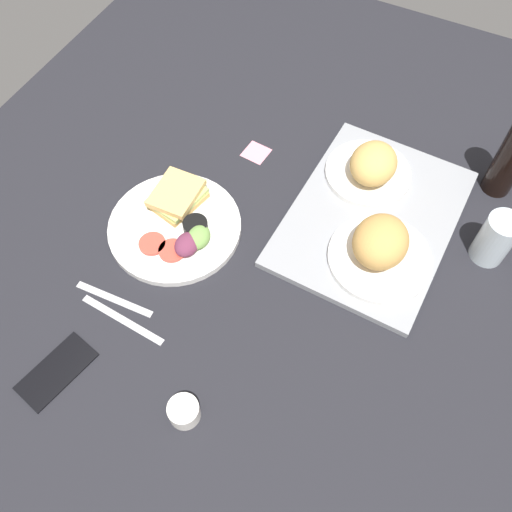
{
  "coord_description": "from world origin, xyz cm",
  "views": [
    {
      "loc": [
        53.21,
        28.78,
        96.84
      ],
      "look_at": [
        2.0,
        3.0,
        4.0
      ],
      "focal_mm": 38.39,
      "sensor_mm": 36.0,
      "label": 1
    }
  ],
  "objects_px": {
    "drinking_glass": "(496,239)",
    "fork": "(114,299)",
    "serving_tray": "(372,218)",
    "espresso_cup": "(184,411)",
    "knife": "(122,320)",
    "bread_plate_near": "(371,167)",
    "sticky_note": "(256,153)",
    "bread_plate_far": "(380,247)",
    "cell_phone": "(56,371)",
    "plate_with_salad": "(178,223)"
  },
  "relations": [
    {
      "from": "drinking_glass",
      "to": "fork",
      "type": "xyz_separation_m",
      "value": [
        0.44,
        -0.63,
        -0.06
      ]
    },
    {
      "from": "serving_tray",
      "to": "espresso_cup",
      "type": "bearing_deg",
      "value": -14.98
    },
    {
      "from": "serving_tray",
      "to": "knife",
      "type": "distance_m",
      "value": 0.56
    },
    {
      "from": "bread_plate_near",
      "to": "sticky_note",
      "type": "relative_size",
      "value": 3.42
    },
    {
      "from": "bread_plate_near",
      "to": "bread_plate_far",
      "type": "height_order",
      "value": "bread_plate_far"
    },
    {
      "from": "fork",
      "to": "sticky_note",
      "type": "bearing_deg",
      "value": 77.9
    },
    {
      "from": "bread_plate_near",
      "to": "cell_phone",
      "type": "height_order",
      "value": "bread_plate_near"
    },
    {
      "from": "drinking_glass",
      "to": "fork",
      "type": "height_order",
      "value": "drinking_glass"
    },
    {
      "from": "drinking_glass",
      "to": "plate_with_salad",
      "type": "bearing_deg",
      "value": -69.26
    },
    {
      "from": "bread_plate_near",
      "to": "serving_tray",
      "type": "bearing_deg",
      "value": 25.55
    },
    {
      "from": "drinking_glass",
      "to": "serving_tray",
      "type": "bearing_deg",
      "value": -84.37
    },
    {
      "from": "serving_tray",
      "to": "sticky_note",
      "type": "xyz_separation_m",
      "value": [
        -0.06,
        -0.31,
        -0.01
      ]
    },
    {
      "from": "knife",
      "to": "cell_phone",
      "type": "bearing_deg",
      "value": -105.64
    },
    {
      "from": "serving_tray",
      "to": "bread_plate_near",
      "type": "bearing_deg",
      "value": -154.45
    },
    {
      "from": "espresso_cup",
      "to": "fork",
      "type": "xyz_separation_m",
      "value": [
        -0.13,
        -0.24,
        -0.02
      ]
    },
    {
      "from": "sticky_note",
      "to": "bread_plate_far",
      "type": "bearing_deg",
      "value": 66.0
    },
    {
      "from": "cell_phone",
      "to": "serving_tray",
      "type": "bearing_deg",
      "value": 158.62
    },
    {
      "from": "cell_phone",
      "to": "bread_plate_near",
      "type": "bearing_deg",
      "value": 165.38
    },
    {
      "from": "bread_plate_far",
      "to": "espresso_cup",
      "type": "distance_m",
      "value": 0.49
    },
    {
      "from": "bread_plate_far",
      "to": "plate_with_salad",
      "type": "bearing_deg",
      "value": -75.11
    },
    {
      "from": "bread_plate_far",
      "to": "drinking_glass",
      "type": "bearing_deg",
      "value": 121.37
    },
    {
      "from": "drinking_glass",
      "to": "fork",
      "type": "relative_size",
      "value": 0.69
    },
    {
      "from": "serving_tray",
      "to": "plate_with_salad",
      "type": "height_order",
      "value": "plate_with_salad"
    },
    {
      "from": "drinking_glass",
      "to": "sticky_note",
      "type": "distance_m",
      "value": 0.56
    },
    {
      "from": "knife",
      "to": "drinking_glass",
      "type": "bearing_deg",
      "value": 42.03
    },
    {
      "from": "plate_with_salad",
      "to": "espresso_cup",
      "type": "xyz_separation_m",
      "value": [
        0.34,
        0.22,
        0.0
      ]
    },
    {
      "from": "serving_tray",
      "to": "knife",
      "type": "relative_size",
      "value": 2.37
    },
    {
      "from": "bread_plate_far",
      "to": "espresso_cup",
      "type": "xyz_separation_m",
      "value": [
        0.45,
        -0.19,
        -0.04
      ]
    },
    {
      "from": "bread_plate_near",
      "to": "bread_plate_far",
      "type": "bearing_deg",
      "value": 24.93
    },
    {
      "from": "bread_plate_near",
      "to": "fork",
      "type": "relative_size",
      "value": 1.13
    },
    {
      "from": "fork",
      "to": "sticky_note",
      "type": "relative_size",
      "value": 3.04
    },
    {
      "from": "espresso_cup",
      "to": "fork",
      "type": "relative_size",
      "value": 0.33
    },
    {
      "from": "plate_with_salad",
      "to": "drinking_glass",
      "type": "relative_size",
      "value": 2.42
    },
    {
      "from": "serving_tray",
      "to": "sticky_note",
      "type": "height_order",
      "value": "serving_tray"
    },
    {
      "from": "knife",
      "to": "cell_phone",
      "type": "relative_size",
      "value": 1.32
    },
    {
      "from": "bread_plate_near",
      "to": "plate_with_salad",
      "type": "distance_m",
      "value": 0.44
    },
    {
      "from": "bread_plate_near",
      "to": "plate_with_salad",
      "type": "xyz_separation_m",
      "value": [
        0.3,
        -0.32,
        -0.04
      ]
    },
    {
      "from": "serving_tray",
      "to": "bread_plate_far",
      "type": "height_order",
      "value": "bread_plate_far"
    },
    {
      "from": "serving_tray",
      "to": "sticky_note",
      "type": "distance_m",
      "value": 0.32
    },
    {
      "from": "plate_with_salad",
      "to": "sticky_note",
      "type": "relative_size",
      "value": 5.06
    },
    {
      "from": "bread_plate_near",
      "to": "knife",
      "type": "bearing_deg",
      "value": -29.47
    },
    {
      "from": "plate_with_salad",
      "to": "fork",
      "type": "height_order",
      "value": "plate_with_salad"
    },
    {
      "from": "knife",
      "to": "bread_plate_near",
      "type": "bearing_deg",
      "value": 64.28
    },
    {
      "from": "plate_with_salad",
      "to": "bread_plate_near",
      "type": "bearing_deg",
      "value": 133.22
    },
    {
      "from": "cell_phone",
      "to": "sticky_note",
      "type": "xyz_separation_m",
      "value": [
        -0.64,
        0.09,
        -0.0
      ]
    },
    {
      "from": "espresso_cup",
      "to": "sticky_note",
      "type": "relative_size",
      "value": 1.0
    },
    {
      "from": "espresso_cup",
      "to": "plate_with_salad",
      "type": "bearing_deg",
      "value": -147.34
    },
    {
      "from": "bread_plate_near",
      "to": "bread_plate_far",
      "type": "xyz_separation_m",
      "value": [
        0.19,
        0.09,
        0.0
      ]
    },
    {
      "from": "serving_tray",
      "to": "bread_plate_near",
      "type": "height_order",
      "value": "bread_plate_near"
    },
    {
      "from": "bread_plate_far",
      "to": "fork",
      "type": "height_order",
      "value": "bread_plate_far"
    }
  ]
}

